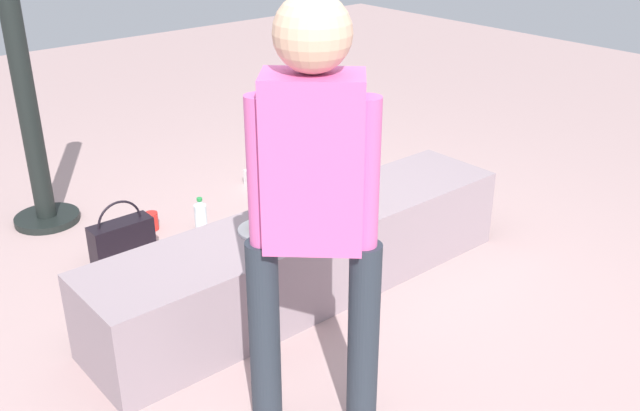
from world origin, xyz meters
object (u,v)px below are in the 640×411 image
party_cup_red (152,221)px  child_seated (327,171)px  adult_standing (313,191)px  water_bottle_near_gift (201,215)px  gift_bag (332,158)px  handbag_black_leather (122,242)px  cake_box_white (273,179)px  cake_plate (263,226)px

party_cup_red → child_seated: bearing=-73.3°
adult_standing → water_bottle_near_gift: size_ratio=7.76×
water_bottle_near_gift → party_cup_red: 0.28m
party_cup_red → gift_bag: bearing=-7.2°
adult_standing → gift_bag: (1.51, 1.62, -0.74)m
gift_bag → handbag_black_leather: bearing=-175.6°
adult_standing → cake_box_white: bearing=56.9°
adult_standing → water_bottle_near_gift: 1.86m
child_seated → cake_plate: child_seated is taller
cake_plate → gift_bag: (1.20, 0.91, -0.25)m
gift_bag → water_bottle_near_gift: gift_bag is taller
water_bottle_near_gift → cake_box_white: 0.72m
adult_standing → party_cup_red: bearing=80.5°
child_seated → party_cup_red: child_seated is taller
adult_standing → handbag_black_leather: 1.70m
gift_bag → adult_standing: bearing=-132.9°
handbag_black_leather → water_bottle_near_gift: bearing=9.4°
child_seated → party_cup_red: size_ratio=4.76×
adult_standing → cake_plate: (0.31, 0.71, -0.49)m
adult_standing → handbag_black_leather: size_ratio=4.28×
cake_plate → water_bottle_near_gift: (0.20, 0.88, -0.33)m
cake_box_white → handbag_black_leather: size_ratio=0.83×
cake_box_white → handbag_black_leather: bearing=-165.1°
cake_plate → cake_box_white: (0.88, 1.11, -0.37)m
adult_standing → cake_box_white: adult_standing is taller
adult_standing → cake_plate: size_ratio=6.76×
child_seated → cake_plate: size_ratio=2.16×
adult_standing → cake_box_white: 2.34m
water_bottle_near_gift → handbag_black_leather: handbag_black_leather is taller
water_bottle_near_gift → adult_standing: bearing=-107.6°
adult_standing → water_bottle_near_gift: adult_standing is taller
adult_standing → child_seated: bearing=46.3°
gift_bag → handbag_black_leather: (-1.51, -0.12, -0.04)m
gift_bag → water_bottle_near_gift: bearing=-178.2°
child_seated → cake_plate: bearing=171.1°
cake_plate → party_cup_red: 1.13m
cake_box_white → handbag_black_leather: handbag_black_leather is taller
cake_plate → handbag_black_leather: (-0.31, 0.80, -0.29)m
child_seated → water_bottle_near_gift: child_seated is taller
gift_bag → party_cup_red: 1.23m
water_bottle_near_gift → party_cup_red: water_bottle_near_gift is taller
adult_standing → party_cup_red: size_ratio=14.93×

